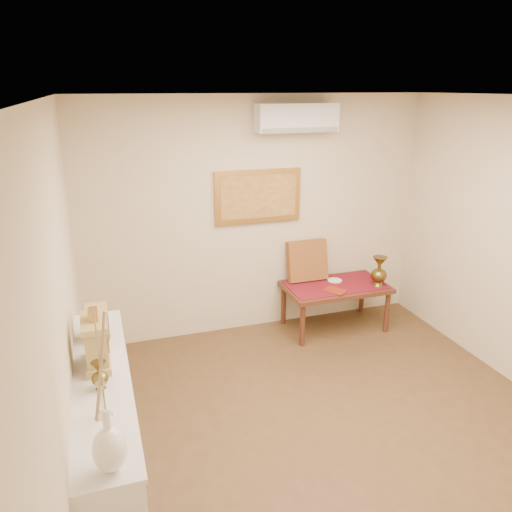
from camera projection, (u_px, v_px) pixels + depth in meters
name	position (u px, v px, depth m)	size (l,w,h in m)	color
floor	(343.00, 441.00, 4.10)	(4.50, 4.50, 0.00)	brown
ceiling	(367.00, 97.00, 3.23)	(4.50, 4.50, 0.00)	white
wall_back	(257.00, 217.00, 5.69)	(4.00, 0.02, 2.70)	beige
wall_left	(65.00, 329.00, 3.08)	(0.02, 4.50, 2.70)	beige
white_vase	(103.00, 392.00, 2.31)	(0.17, 0.17, 0.89)	white
candlestick	(102.00, 400.00, 2.82)	(0.10, 0.10, 0.22)	silver
brass_urn_small	(99.00, 372.00, 3.08)	(0.11, 0.11, 0.24)	brown
table_cloth	(336.00, 285.00, 5.87)	(1.14, 0.59, 0.01)	maroon
brass_urn_tall	(379.00, 268.00, 5.78)	(0.19, 0.19, 0.43)	brown
plate	(335.00, 280.00, 5.97)	(0.17, 0.17, 0.01)	white
menu	(335.00, 291.00, 5.68)	(0.18, 0.25, 0.01)	maroon
cushion	(307.00, 260.00, 5.94)	(0.49, 0.10, 0.49)	maroon
display_ledge	(108.00, 438.00, 3.40)	(0.37, 2.02, 0.98)	silver
mantel_clock	(96.00, 342.00, 3.32)	(0.17, 0.36, 0.41)	tan
wooden_chest	(98.00, 322.00, 3.71)	(0.16, 0.21, 0.24)	tan
low_table	(335.00, 290.00, 5.89)	(1.20, 0.70, 0.55)	#502818
painting	(258.00, 196.00, 5.59)	(1.00, 0.06, 0.60)	#B6813A
ac_unit	(297.00, 118.00, 5.34)	(0.90, 0.25, 0.30)	silver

